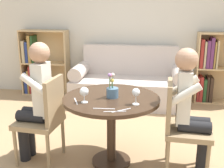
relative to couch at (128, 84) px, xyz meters
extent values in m
plane|color=tan|center=(0.00, -1.86, -0.31)|extent=(16.00, 16.00, 0.00)
cube|color=beige|center=(0.00, 0.42, 1.04)|extent=(5.20, 0.05, 2.70)
cylinder|color=#382619|center=(0.00, -1.86, 0.39)|extent=(0.95, 0.95, 0.03)
cylinder|color=#382619|center=(0.00, -1.86, 0.04)|extent=(0.09, 0.09, 0.65)
cylinder|color=#382619|center=(0.00, -1.86, -0.30)|extent=(0.40, 0.40, 0.03)
cube|color=beige|center=(0.00, -0.05, -0.10)|extent=(1.81, 0.80, 0.42)
cube|color=beige|center=(0.00, 0.27, 0.36)|extent=(1.59, 0.16, 0.50)
cylinder|color=beige|center=(-0.79, -0.05, 0.22)|extent=(0.22, 0.72, 0.22)
cylinder|color=beige|center=(0.79, -0.05, 0.22)|extent=(0.22, 0.72, 0.22)
cube|color=tan|center=(-1.50, 0.37, 0.27)|extent=(0.83, 0.02, 1.15)
cube|color=tan|center=(-1.91, 0.24, 0.27)|extent=(0.02, 0.28, 1.15)
cube|color=tan|center=(-1.10, 0.24, 0.27)|extent=(0.02, 0.28, 1.15)
cube|color=tan|center=(-1.50, 0.24, -0.30)|extent=(0.79, 0.28, 0.02)
cube|color=tan|center=(-1.50, 0.24, 0.27)|extent=(0.79, 0.28, 0.02)
cube|color=tan|center=(-1.50, 0.24, 0.83)|extent=(0.79, 0.28, 0.02)
cube|color=navy|center=(-1.86, 0.23, -0.09)|extent=(0.05, 0.23, 0.39)
cube|color=olive|center=(-1.81, 0.23, -0.08)|extent=(0.03, 0.23, 0.42)
cube|color=maroon|center=(-1.78, 0.23, -0.05)|extent=(0.03, 0.23, 0.49)
cube|color=olive|center=(-1.73, 0.23, -0.06)|extent=(0.05, 0.23, 0.45)
cube|color=tan|center=(-1.68, 0.23, -0.05)|extent=(0.04, 0.23, 0.48)
cube|color=#602D5B|center=(-1.63, 0.23, -0.05)|extent=(0.05, 0.23, 0.48)
cube|color=#234723|center=(-1.57, 0.23, -0.11)|extent=(0.03, 0.23, 0.36)
cube|color=tan|center=(-1.86, 0.23, 0.47)|extent=(0.05, 0.23, 0.38)
cube|color=navy|center=(-1.80, 0.23, 0.46)|extent=(0.04, 0.23, 0.36)
cube|color=olive|center=(-1.74, 0.23, 0.51)|extent=(0.05, 0.23, 0.47)
cube|color=#234723|center=(-1.69, 0.23, 0.51)|extent=(0.03, 0.23, 0.47)
cube|color=tan|center=(1.50, 0.37, 0.27)|extent=(0.83, 0.02, 1.15)
cube|color=tan|center=(1.10, 0.24, 0.27)|extent=(0.02, 0.28, 1.15)
cube|color=tan|center=(1.50, 0.24, -0.30)|extent=(0.79, 0.28, 0.02)
cube|color=tan|center=(1.50, 0.24, 0.27)|extent=(0.79, 0.28, 0.02)
cube|color=maroon|center=(1.14, 0.23, -0.08)|extent=(0.03, 0.23, 0.42)
cube|color=maroon|center=(1.19, 0.23, -0.08)|extent=(0.05, 0.23, 0.42)
cube|color=#234723|center=(1.25, 0.23, -0.10)|extent=(0.05, 0.23, 0.38)
cube|color=#332319|center=(1.29, 0.23, -0.08)|extent=(0.03, 0.23, 0.42)
cube|color=#332319|center=(1.35, 0.23, -0.08)|extent=(0.05, 0.23, 0.41)
cube|color=maroon|center=(1.15, 0.23, 0.51)|extent=(0.05, 0.23, 0.46)
cube|color=tan|center=(1.20, 0.23, 0.49)|extent=(0.03, 0.23, 0.43)
cube|color=#602D5B|center=(1.25, 0.23, 0.50)|extent=(0.05, 0.23, 0.44)
cube|color=#602D5B|center=(1.31, 0.23, 0.52)|extent=(0.05, 0.23, 0.49)
cube|color=olive|center=(1.35, 0.23, 0.49)|extent=(0.03, 0.23, 0.42)
cube|color=tan|center=(1.39, 0.23, 0.50)|extent=(0.03, 0.23, 0.45)
cylinder|color=#937A56|center=(-0.90, -1.72, -0.11)|extent=(0.04, 0.04, 0.40)
cylinder|color=#937A56|center=(-0.94, -2.07, -0.11)|extent=(0.04, 0.04, 0.40)
cylinder|color=#937A56|center=(-0.55, -1.75, -0.11)|extent=(0.04, 0.04, 0.40)
cylinder|color=#937A56|center=(-0.58, -2.10, -0.11)|extent=(0.04, 0.04, 0.40)
cube|color=#937A56|center=(-0.74, -1.91, 0.11)|extent=(0.46, 0.46, 0.05)
cube|color=#937A56|center=(-0.55, -1.93, 0.36)|extent=(0.08, 0.38, 0.45)
cylinder|color=#937A56|center=(0.91, -2.09, -0.11)|extent=(0.04, 0.04, 0.40)
cylinder|color=#937A56|center=(0.93, -1.73, -0.11)|extent=(0.04, 0.04, 0.40)
cylinder|color=#937A56|center=(0.56, -2.07, -0.11)|extent=(0.04, 0.04, 0.40)
cylinder|color=#937A56|center=(0.57, -1.71, -0.11)|extent=(0.04, 0.04, 0.40)
cube|color=#937A56|center=(0.74, -1.90, 0.11)|extent=(0.44, 0.44, 0.05)
cube|color=#937A56|center=(0.55, -1.89, 0.36)|extent=(0.06, 0.38, 0.45)
cylinder|color=black|center=(-0.90, -1.83, -0.09)|extent=(0.11, 0.11, 0.45)
cylinder|color=black|center=(-0.91, -1.94, -0.09)|extent=(0.11, 0.11, 0.45)
cylinder|color=black|center=(-0.79, -1.85, 0.19)|extent=(0.31, 0.14, 0.11)
cylinder|color=black|center=(-0.80, -1.95, 0.19)|extent=(0.31, 0.14, 0.11)
cube|color=silver|center=(-0.68, -1.91, 0.46)|extent=(0.14, 0.21, 0.54)
cylinder|color=silver|center=(-0.67, -1.78, 0.55)|extent=(0.29, 0.10, 0.23)
cylinder|color=silver|center=(-0.70, -2.04, 0.55)|extent=(0.29, 0.10, 0.23)
sphere|color=tan|center=(-0.68, -1.91, 0.83)|extent=(0.20, 0.20, 0.20)
cylinder|color=black|center=(0.90, -1.96, -0.09)|extent=(0.11, 0.11, 0.45)
cylinder|color=black|center=(0.91, -1.85, -0.09)|extent=(0.11, 0.11, 0.45)
cylinder|color=black|center=(0.79, -1.96, 0.19)|extent=(0.30, 0.12, 0.11)
cylinder|color=black|center=(0.80, -1.85, 0.19)|extent=(0.30, 0.12, 0.11)
cube|color=silver|center=(0.68, -1.90, 0.45)|extent=(0.13, 0.21, 0.51)
cylinder|color=silver|center=(0.68, -2.03, 0.52)|extent=(0.29, 0.08, 0.23)
cylinder|color=silver|center=(0.69, -1.76, 0.52)|extent=(0.29, 0.08, 0.23)
sphere|color=tan|center=(0.68, -1.90, 0.81)|extent=(0.21, 0.21, 0.21)
cylinder|color=white|center=(-0.22, -2.04, 0.41)|extent=(0.06, 0.06, 0.00)
cylinder|color=white|center=(-0.22, -2.04, 0.44)|extent=(0.01, 0.01, 0.07)
sphere|color=white|center=(-0.22, -2.04, 0.51)|extent=(0.08, 0.08, 0.08)
sphere|color=beige|center=(-0.22, -2.04, 0.50)|extent=(0.06, 0.06, 0.06)
cylinder|color=white|center=(0.25, -2.02, 0.41)|extent=(0.06, 0.06, 0.00)
cylinder|color=white|center=(0.25, -2.02, 0.45)|extent=(0.01, 0.01, 0.08)
sphere|color=white|center=(0.25, -2.02, 0.52)|extent=(0.07, 0.07, 0.07)
sphere|color=maroon|center=(0.25, -2.02, 0.51)|extent=(0.05, 0.05, 0.05)
cylinder|color=slate|center=(0.01, -1.86, 0.45)|extent=(0.12, 0.12, 0.09)
cylinder|color=#4C7A42|center=(0.00, -1.84, 0.53)|extent=(0.01, 0.00, 0.07)
sphere|color=silver|center=(0.00, -1.84, 0.57)|extent=(0.04, 0.04, 0.04)
cylinder|color=#4C7A42|center=(-0.01, -1.88, 0.56)|extent=(0.01, 0.00, 0.13)
sphere|color=#D16684|center=(-0.01, -1.88, 0.63)|extent=(0.04, 0.04, 0.04)
cylinder|color=#4C7A42|center=(0.01, -1.86, 0.54)|extent=(0.01, 0.01, 0.08)
sphere|color=#EACC4C|center=(0.01, -1.86, 0.57)|extent=(0.04, 0.04, 0.04)
cylinder|color=#4C7A42|center=(0.02, -1.86, 0.56)|extent=(0.00, 0.00, 0.13)
sphere|color=silver|center=(0.02, -1.86, 0.63)|extent=(0.04, 0.04, 0.04)
cylinder|color=#4C7A42|center=(-0.01, -1.89, 0.57)|extent=(0.01, 0.00, 0.13)
sphere|color=#9E70B2|center=(-0.01, -1.89, 0.63)|extent=(0.04, 0.04, 0.04)
cube|color=silver|center=(-0.31, -2.02, 0.40)|extent=(0.09, 0.18, 0.00)
cube|color=silver|center=(0.09, -2.23, 0.40)|extent=(0.19, 0.05, 0.00)
cube|color=silver|center=(-0.02, -2.18, 0.40)|extent=(0.19, 0.02, 0.00)
cube|color=silver|center=(0.14, -2.19, 0.40)|extent=(0.15, 0.13, 0.00)
camera|label=1|loc=(0.39, -4.42, 1.28)|focal=45.00mm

